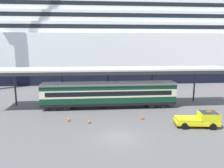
# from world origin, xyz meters

# --- Properties ---
(ground_plane) EXTENTS (400.00, 400.00, 0.00)m
(ground_plane) POSITION_xyz_m (0.00, 0.00, 0.00)
(ground_plane) COLOR #5A585A
(cruise_ship) EXTENTS (139.91, 31.76, 40.08)m
(cruise_ship) POSITION_xyz_m (-1.99, 47.35, 13.37)
(cruise_ship) COLOR black
(cruise_ship) RESTS_ON ground
(platform_canopy) EXTENTS (38.48, 5.23, 6.35)m
(platform_canopy) POSITION_xyz_m (-0.25, 11.81, 6.06)
(platform_canopy) COLOR silver
(platform_canopy) RESTS_ON ground
(train_carriage) EXTENTS (21.16, 2.81, 4.11)m
(train_carriage) POSITION_xyz_m (-0.25, 11.38, 2.30)
(train_carriage) COLOR black
(train_carriage) RESTS_ON ground
(service_truck) EXTENTS (5.43, 2.79, 2.02)m
(service_truck) POSITION_xyz_m (10.42, 2.25, 0.99)
(service_truck) COLOR yellow
(service_truck) RESTS_ON ground
(traffic_cone_near) EXTENTS (0.36, 0.36, 0.65)m
(traffic_cone_near) POSITION_xyz_m (-3.31, 4.64, 0.32)
(traffic_cone_near) COLOR black
(traffic_cone_near) RESTS_ON ground
(traffic_cone_mid) EXTENTS (0.36, 0.36, 0.74)m
(traffic_cone_mid) POSITION_xyz_m (-6.05, 5.60, 0.37)
(traffic_cone_mid) COLOR black
(traffic_cone_mid) RESTS_ON ground
(traffic_cone_far) EXTENTS (0.36, 0.36, 0.77)m
(traffic_cone_far) POSITION_xyz_m (3.91, 5.46, 0.38)
(traffic_cone_far) COLOR black
(traffic_cone_far) RESTS_ON ground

